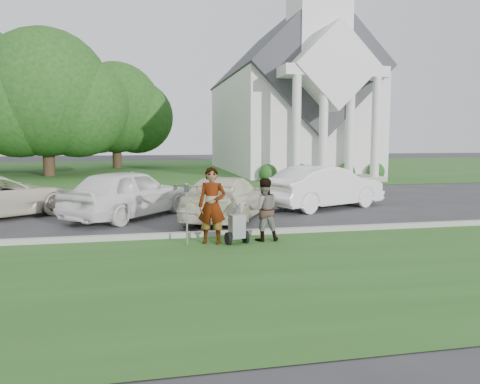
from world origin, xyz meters
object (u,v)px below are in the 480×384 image
object	(u,v)px
tree_left	(46,99)
car_b	(128,193)
striping_cart	(237,227)
tree_back	(116,112)
car_d	(325,187)
church	(288,93)
car_c	(226,198)
person_right	(264,210)
person_left	(212,206)
parking_meter_near	(187,206)

from	to	relation	value
tree_left	car_b	size ratio (longest dim) A/B	2.28
tree_left	striping_cart	xyz separation A→B (m)	(8.40, -22.40, -4.69)
tree_back	car_d	world-z (taller)	tree_back
church	car_c	world-z (taller)	church
person_right	car_c	xyz separation A→B (m)	(-0.39, 3.18, -0.09)
person_left	car_c	size ratio (longest dim) A/B	0.39
tree_back	car_b	world-z (taller)	tree_back
person_right	car_c	distance (m)	3.21
church	tree_left	distance (m)	17.07
tree_back	car_d	xyz separation A→B (m)	(8.69, -25.29, -3.95)
parking_meter_near	car_b	xyz separation A→B (m)	(-1.49, 4.21, -0.14)
church	car_c	xyz separation A→B (m)	(-8.28, -20.13, -5.25)
church	person_right	size ratio (longest dim) A/B	15.47
person_left	car_c	bearing A→B (deg)	92.67
tree_left	car_b	bearing A→B (deg)	-72.36
striping_cart	parking_meter_near	size ratio (longest dim) A/B	0.76
church	car_b	distance (m)	22.80
tree_back	person_right	size ratio (longest dim) A/B	6.17
church	car_d	xyz separation A→B (m)	(-4.32, -18.42, -5.17)
striping_cart	person_left	world-z (taller)	person_left
car_c	striping_cart	bearing A→B (deg)	109.89
striping_cart	car_b	xyz separation A→B (m)	(-2.67, 4.38, 0.37)
car_c	car_d	bearing A→B (deg)	-131.00
church	car_c	distance (m)	22.39
church	car_b	bearing A→B (deg)	-120.53
person_left	person_right	bearing A→B (deg)	21.42
church	person_left	xyz separation A→B (m)	(-9.19, -23.38, -5.02)
church	car_b	world-z (taller)	church
person_right	parking_meter_near	bearing A→B (deg)	2.75
striping_cart	person_right	xyz separation A→B (m)	(0.72, 0.21, 0.36)
car_b	car_c	size ratio (longest dim) A/B	0.99
car_d	tree_back	bearing A→B (deg)	-3.83
striping_cart	car_d	xyz separation A→B (m)	(4.29, 5.10, 0.35)
tree_left	car_c	bearing A→B (deg)	-65.32
tree_back	parking_meter_near	distance (m)	30.63
tree_back	person_right	world-z (taller)	tree_back
tree_left	person_right	bearing A→B (deg)	-67.65
car_b	car_d	distance (m)	7.00
striping_cart	car_d	bearing A→B (deg)	36.15
tree_left	striping_cart	size ratio (longest dim) A/B	9.47
tree_back	car_c	distance (m)	27.71
tree_left	car_b	world-z (taller)	tree_left
person_left	tree_back	bearing A→B (deg)	115.54
tree_left	car_d	xyz separation A→B (m)	(12.69, -17.29, -4.34)
person_right	car_c	world-z (taller)	person_right
person_right	car_b	world-z (taller)	car_b
person_left	car_c	distance (m)	3.39
church	striping_cart	xyz separation A→B (m)	(-8.61, -23.52, -5.52)
church	parking_meter_near	size ratio (longest dim) A/B	16.24
striping_cart	tree_back	bearing A→B (deg)	84.44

